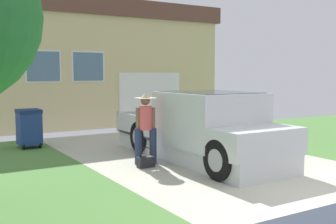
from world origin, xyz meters
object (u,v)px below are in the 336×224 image
Objects in this scene: pickup_truck at (206,130)px; person_with_hat at (146,125)px; house_with_garage at (82,64)px; handbag at (146,161)px; wheeled_trash_bin at (29,127)px.

pickup_truck is 3.20× the size of person_with_hat.
person_with_hat is at bearing -100.82° from house_with_garage.
pickup_truck is 1.63m from handbag.
pickup_truck is 11.49× the size of handbag.
pickup_truck reaches higher than handbag.
handbag is 4.17m from wheeled_trash_bin.
pickup_truck is 0.50× the size of house_with_garage.
pickup_truck reaches higher than person_with_hat.
pickup_truck is at bearing -92.08° from house_with_garage.
wheeled_trash_bin is (-1.62, 3.81, 0.44)m from handbag.
person_with_hat reaches higher than wheeled_trash_bin.
handbag is 9.60m from house_with_garage.
pickup_truck is at bearing -6.38° from handbag.
house_with_garage is (1.69, 8.84, 1.54)m from person_with_hat.
wheeled_trash_bin is (-1.78, 3.51, -0.31)m from person_with_hat.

